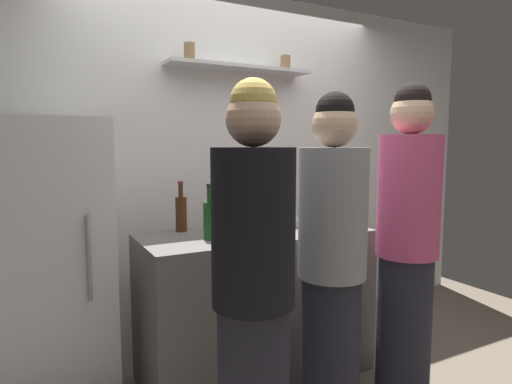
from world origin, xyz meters
TOP-DOWN VIEW (x-y plane):
  - back_wall_assembly at (0.00, 1.25)m, footprint 4.80×0.32m
  - refrigerator at (-1.32, 0.85)m, footprint 0.66×0.63m
  - counter at (-0.15, 0.54)m, footprint 1.43×0.62m
  - baking_pan at (0.11, 0.63)m, footprint 0.34×0.24m
  - utensil_holder at (-0.28, 0.32)m, footprint 0.11×0.11m
  - wine_bottle_green_glass at (-0.49, 0.47)m, footprint 0.07×0.07m
  - wine_bottle_dark_glass at (-0.19, 0.50)m, footprint 0.07×0.07m
  - wine_bottle_amber_glass at (-0.56, 0.78)m, footprint 0.07×0.07m
  - water_bottle_plastic at (-0.23, 0.63)m, footprint 0.08×0.08m
  - person_blonde at (-0.60, -0.28)m, footprint 0.34×0.34m
  - person_pink_top at (0.46, -0.10)m, footprint 0.34×0.34m
  - person_grey_hoodie at (-0.07, -0.11)m, footprint 0.34×0.34m

SIDE VIEW (x-z plane):
  - counter at x=-0.15m, z-range 0.00..0.93m
  - refrigerator at x=-1.32m, z-range 0.00..1.61m
  - person_grey_hoodie at x=-0.07m, z-range 0.00..1.72m
  - person_blonde at x=-0.60m, z-range 0.00..1.72m
  - person_pink_top at x=0.46m, z-range 0.00..1.81m
  - baking_pan at x=0.11m, z-range 0.93..0.98m
  - utensil_holder at x=-0.28m, z-range 0.88..1.09m
  - water_bottle_plastic at x=-0.23m, z-range 0.91..1.14m
  - wine_bottle_dark_glass at x=-0.19m, z-range 0.89..1.19m
  - wine_bottle_amber_glass at x=-0.56m, z-range 0.89..1.20m
  - wine_bottle_green_glass at x=-0.49m, z-range 0.89..1.21m
  - back_wall_assembly at x=0.00m, z-range 0.00..2.60m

